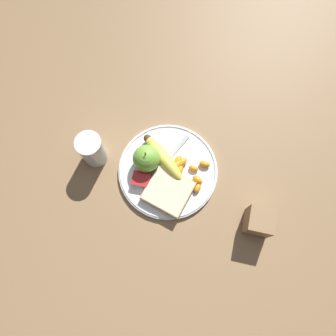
{
  "coord_description": "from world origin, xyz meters",
  "views": [
    {
      "loc": [
        0.06,
        -0.25,
        0.87
      ],
      "look_at": [
        0.0,
        0.0,
        0.03
      ],
      "focal_mm": 35.0,
      "sensor_mm": 36.0,
      "label": 1
    }
  ],
  "objects_px": {
    "plate": "(168,171)",
    "bread_slice": "(168,191)",
    "banana": "(163,157)",
    "jam_packet": "(141,180)",
    "fork": "(165,162)",
    "condiment_caddy": "(259,222)",
    "juice_glass": "(93,149)",
    "apple": "(147,159)"
  },
  "relations": [
    {
      "from": "plate",
      "to": "bread_slice",
      "type": "distance_m",
      "value": 0.06
    },
    {
      "from": "jam_packet",
      "to": "juice_glass",
      "type": "bearing_deg",
      "value": 161.88
    },
    {
      "from": "juice_glass",
      "to": "jam_packet",
      "type": "bearing_deg",
      "value": -18.12
    },
    {
      "from": "banana",
      "to": "fork",
      "type": "height_order",
      "value": "banana"
    },
    {
      "from": "plate",
      "to": "condiment_caddy",
      "type": "distance_m",
      "value": 0.27
    },
    {
      "from": "juice_glass",
      "to": "apple",
      "type": "bearing_deg",
      "value": 2.28
    },
    {
      "from": "fork",
      "to": "jam_packet",
      "type": "xyz_separation_m",
      "value": [
        -0.05,
        -0.06,
        0.01
      ]
    },
    {
      "from": "bread_slice",
      "to": "apple",
      "type": "bearing_deg",
      "value": 137.5
    },
    {
      "from": "plate",
      "to": "condiment_caddy",
      "type": "relative_size",
      "value": 3.49
    },
    {
      "from": "banana",
      "to": "bread_slice",
      "type": "distance_m",
      "value": 0.09
    },
    {
      "from": "jam_packet",
      "to": "banana",
      "type": "bearing_deg",
      "value": 59.28
    },
    {
      "from": "banana",
      "to": "condiment_caddy",
      "type": "relative_size",
      "value": 1.86
    },
    {
      "from": "apple",
      "to": "banana",
      "type": "bearing_deg",
      "value": 25.33
    },
    {
      "from": "apple",
      "to": "jam_packet",
      "type": "height_order",
      "value": "apple"
    },
    {
      "from": "apple",
      "to": "banana",
      "type": "xyz_separation_m",
      "value": [
        0.04,
        0.02,
        -0.02
      ]
    },
    {
      "from": "banana",
      "to": "jam_packet",
      "type": "height_order",
      "value": "banana"
    },
    {
      "from": "plate",
      "to": "fork",
      "type": "bearing_deg",
      "value": 125.15
    },
    {
      "from": "plate",
      "to": "banana",
      "type": "distance_m",
      "value": 0.04
    },
    {
      "from": "apple",
      "to": "condiment_caddy",
      "type": "xyz_separation_m",
      "value": [
        0.32,
        -0.1,
        -0.01
      ]
    },
    {
      "from": "juice_glass",
      "to": "bread_slice",
      "type": "relative_size",
      "value": 0.76
    },
    {
      "from": "condiment_caddy",
      "to": "plate",
      "type": "bearing_deg",
      "value": 160.43
    },
    {
      "from": "fork",
      "to": "jam_packet",
      "type": "relative_size",
      "value": 3.4
    },
    {
      "from": "plate",
      "to": "apple",
      "type": "distance_m",
      "value": 0.07
    },
    {
      "from": "fork",
      "to": "apple",
      "type": "bearing_deg",
      "value": -50.18
    },
    {
      "from": "juice_glass",
      "to": "bread_slice",
      "type": "height_order",
      "value": "juice_glass"
    },
    {
      "from": "plate",
      "to": "jam_packet",
      "type": "relative_size",
      "value": 5.62
    },
    {
      "from": "banana",
      "to": "fork",
      "type": "xyz_separation_m",
      "value": [
        0.01,
        -0.01,
        -0.02
      ]
    },
    {
      "from": "juice_glass",
      "to": "banana",
      "type": "height_order",
      "value": "juice_glass"
    },
    {
      "from": "fork",
      "to": "plate",
      "type": "bearing_deg",
      "value": 61.75
    },
    {
      "from": "banana",
      "to": "fork",
      "type": "distance_m",
      "value": 0.02
    },
    {
      "from": "plate",
      "to": "bread_slice",
      "type": "xyz_separation_m",
      "value": [
        0.01,
        -0.06,
        0.02
      ]
    },
    {
      "from": "plate",
      "to": "juice_glass",
      "type": "xyz_separation_m",
      "value": [
        -0.21,
        0.0,
        0.04
      ]
    },
    {
      "from": "jam_packet",
      "to": "bread_slice",
      "type": "bearing_deg",
      "value": -10.95
    },
    {
      "from": "bread_slice",
      "to": "fork",
      "type": "distance_m",
      "value": 0.08
    },
    {
      "from": "plate",
      "to": "bread_slice",
      "type": "bearing_deg",
      "value": -76.95
    },
    {
      "from": "juice_glass",
      "to": "condiment_caddy",
      "type": "distance_m",
      "value": 0.47
    },
    {
      "from": "juice_glass",
      "to": "apple",
      "type": "relative_size",
      "value": 1.27
    },
    {
      "from": "bread_slice",
      "to": "jam_packet",
      "type": "xyz_separation_m",
      "value": [
        -0.08,
        0.01,
        -0.0
      ]
    },
    {
      "from": "plate",
      "to": "fork",
      "type": "xyz_separation_m",
      "value": [
        -0.01,
        0.02,
        0.01
      ]
    },
    {
      "from": "plate",
      "to": "apple",
      "type": "relative_size",
      "value": 3.29
    },
    {
      "from": "bread_slice",
      "to": "jam_packet",
      "type": "distance_m",
      "value": 0.08
    },
    {
      "from": "jam_packet",
      "to": "condiment_caddy",
      "type": "bearing_deg",
      "value": -8.2
    }
  ]
}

